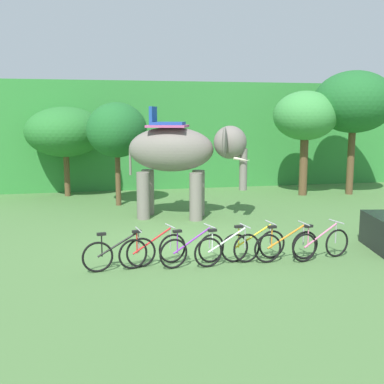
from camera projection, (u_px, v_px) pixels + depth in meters
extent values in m
plane|color=#4C753D|center=(190.00, 245.00, 12.99)|extent=(80.00, 80.00, 0.00)
cube|color=#338438|center=(140.00, 134.00, 25.08)|extent=(36.00, 6.00, 5.05)
cylinder|color=brown|center=(67.00, 175.00, 20.72)|extent=(0.25, 0.25, 1.82)
ellipsoid|color=#28702D|center=(65.00, 132.00, 20.42)|extent=(3.38, 3.38, 2.14)
cylinder|color=brown|center=(118.00, 180.00, 18.59)|extent=(0.20, 0.20, 1.98)
ellipsoid|color=#1E6028|center=(117.00, 130.00, 18.28)|extent=(2.31, 2.31, 2.10)
cylinder|color=brown|center=(303.00, 167.00, 20.93)|extent=(0.36, 0.36, 2.52)
ellipsoid|color=#3D8E42|center=(305.00, 116.00, 20.58)|extent=(2.76, 2.76, 2.11)
cylinder|color=brown|center=(351.00, 162.00, 21.13)|extent=(0.31, 0.31, 2.85)
ellipsoid|color=#1E6028|center=(354.00, 102.00, 20.71)|extent=(3.48, 3.48, 2.68)
ellipsoid|color=slate|center=(171.00, 149.00, 16.18)|extent=(3.20, 2.26, 1.50)
cylinder|color=slate|center=(198.00, 193.00, 16.70)|extent=(0.44, 0.44, 1.60)
cylinder|color=slate|center=(196.00, 197.00, 15.94)|extent=(0.44, 0.44, 1.60)
cylinder|color=slate|center=(148.00, 192.00, 16.91)|extent=(0.44, 0.44, 1.60)
cylinder|color=slate|center=(143.00, 196.00, 16.15)|extent=(0.44, 0.44, 1.60)
ellipsoid|color=slate|center=(230.00, 142.00, 15.90)|extent=(1.36, 1.30, 1.10)
ellipsoid|color=slate|center=(227.00, 140.00, 16.52)|extent=(0.42, 0.85, 0.96)
ellipsoid|color=slate|center=(225.00, 142.00, 15.30)|extent=(0.42, 0.85, 0.96)
cylinder|color=slate|center=(243.00, 169.00, 15.99)|extent=(0.26, 0.26, 1.40)
cone|color=beige|center=(242.00, 158.00, 16.16)|extent=(0.57, 0.29, 0.21)
cone|color=beige|center=(242.00, 160.00, 15.73)|extent=(0.57, 0.29, 0.21)
cube|color=#BF4C8C|center=(168.00, 126.00, 16.06)|extent=(1.66, 1.68, 0.08)
cube|color=#1E4799|center=(168.00, 123.00, 16.05)|extent=(1.33, 1.21, 0.10)
cube|color=#1E4799|center=(153.00, 115.00, 16.06)|extent=(0.38, 0.88, 0.56)
cylinder|color=slate|center=(130.00, 162.00, 16.41)|extent=(0.08, 0.08, 0.90)
torus|color=black|center=(98.00, 257.00, 10.71)|extent=(0.71, 0.16, 0.71)
torus|color=black|center=(141.00, 253.00, 11.05)|extent=(0.71, 0.16, 0.71)
cylinder|color=black|center=(118.00, 244.00, 10.83)|extent=(0.97, 0.19, 0.54)
cylinder|color=black|center=(102.00, 245.00, 10.70)|extent=(0.03, 0.03, 0.52)
cube|color=black|center=(101.00, 234.00, 10.66)|extent=(0.21, 0.13, 0.06)
cylinder|color=#9E9EA3|center=(139.00, 241.00, 10.99)|extent=(0.03, 0.03, 0.55)
cylinder|color=#9E9EA3|center=(138.00, 230.00, 10.95)|extent=(0.11, 0.52, 0.03)
torus|color=black|center=(133.00, 254.00, 10.93)|extent=(0.70, 0.24, 0.71)
torus|color=black|center=(172.00, 248.00, 11.40)|extent=(0.70, 0.24, 0.71)
cylinder|color=red|center=(152.00, 241.00, 11.11)|extent=(0.94, 0.31, 0.54)
cylinder|color=red|center=(137.00, 242.00, 10.94)|extent=(0.03, 0.03, 0.52)
cube|color=black|center=(137.00, 231.00, 10.90)|extent=(0.22, 0.15, 0.06)
cylinder|color=#9E9EA3|center=(170.00, 237.00, 11.33)|extent=(0.03, 0.03, 0.55)
cylinder|color=#9E9EA3|center=(170.00, 226.00, 11.29)|extent=(0.17, 0.51, 0.03)
torus|color=black|center=(174.00, 254.00, 10.96)|extent=(0.70, 0.24, 0.71)
torus|color=black|center=(211.00, 248.00, 11.42)|extent=(0.70, 0.24, 0.71)
cylinder|color=purple|center=(192.00, 241.00, 11.14)|extent=(0.95, 0.31, 0.54)
cylinder|color=purple|center=(177.00, 242.00, 10.96)|extent=(0.03, 0.03, 0.52)
cube|color=black|center=(177.00, 231.00, 10.92)|extent=(0.22, 0.15, 0.06)
cylinder|color=#9E9EA3|center=(209.00, 237.00, 11.35)|extent=(0.03, 0.03, 0.55)
cylinder|color=#9E9EA3|center=(210.00, 226.00, 11.31)|extent=(0.17, 0.51, 0.03)
torus|color=black|center=(208.00, 252.00, 11.06)|extent=(0.71, 0.16, 0.71)
torus|color=black|center=(247.00, 248.00, 11.41)|extent=(0.71, 0.16, 0.71)
cylinder|color=silver|center=(227.00, 240.00, 11.19)|extent=(0.97, 0.20, 0.54)
cylinder|color=silver|center=(212.00, 241.00, 11.05)|extent=(0.03, 0.03, 0.52)
cube|color=black|center=(212.00, 230.00, 11.01)|extent=(0.21, 0.13, 0.06)
cylinder|color=#9E9EA3|center=(245.00, 237.00, 11.35)|extent=(0.03, 0.03, 0.55)
cylinder|color=#9E9EA3|center=(245.00, 226.00, 11.31)|extent=(0.11, 0.52, 0.03)
torus|color=black|center=(235.00, 248.00, 11.43)|extent=(0.71, 0.14, 0.71)
torus|color=black|center=(272.00, 244.00, 11.75)|extent=(0.71, 0.14, 0.71)
cylinder|color=yellow|center=(253.00, 236.00, 11.54)|extent=(0.97, 0.16, 0.54)
cylinder|color=yellow|center=(239.00, 237.00, 11.42)|extent=(0.03, 0.03, 0.52)
cube|color=black|center=(239.00, 227.00, 11.38)|extent=(0.21, 0.12, 0.06)
cylinder|color=#9E9EA3|center=(270.00, 233.00, 11.69)|extent=(0.03, 0.03, 0.55)
cylinder|color=#9E9EA3|center=(271.00, 223.00, 11.65)|extent=(0.10, 0.52, 0.03)
torus|color=black|center=(268.00, 248.00, 11.39)|extent=(0.71, 0.11, 0.71)
torus|color=black|center=(305.00, 245.00, 11.68)|extent=(0.71, 0.11, 0.71)
cylinder|color=orange|center=(286.00, 237.00, 11.49)|extent=(0.97, 0.13, 0.54)
cylinder|color=orange|center=(272.00, 238.00, 11.38)|extent=(0.03, 0.03, 0.52)
cube|color=black|center=(272.00, 227.00, 11.34)|extent=(0.21, 0.12, 0.06)
cylinder|color=#9E9EA3|center=(304.00, 234.00, 11.62)|extent=(0.03, 0.03, 0.55)
cylinder|color=#9E9EA3|center=(304.00, 223.00, 11.58)|extent=(0.08, 0.52, 0.03)
torus|color=black|center=(304.00, 248.00, 11.45)|extent=(0.70, 0.21, 0.71)
torus|color=black|center=(337.00, 243.00, 11.87)|extent=(0.70, 0.21, 0.71)
cylinder|color=pink|center=(321.00, 235.00, 11.61)|extent=(0.96, 0.26, 0.54)
cylinder|color=pink|center=(308.00, 237.00, 11.45)|extent=(0.03, 0.03, 0.52)
cube|color=black|center=(309.00, 226.00, 11.41)|extent=(0.22, 0.14, 0.06)
cylinder|color=#9E9EA3|center=(336.00, 232.00, 11.80)|extent=(0.03, 0.03, 0.55)
cylinder|color=#9E9EA3|center=(336.00, 222.00, 11.76)|extent=(0.15, 0.51, 0.03)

